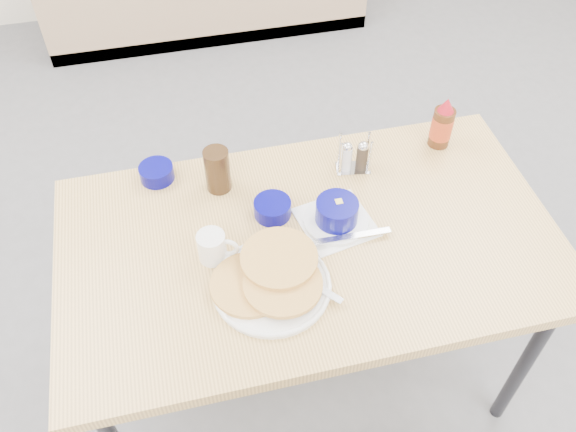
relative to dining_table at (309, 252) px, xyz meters
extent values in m
plane|color=slate|center=(0.00, -0.25, -0.70)|extent=(6.00, 6.00, 0.00)
cube|color=#2D2D33|center=(0.00, 2.47, -0.66)|extent=(1.90, 0.55, 0.08)
cube|color=#DDB266|center=(0.00, 0.00, 0.04)|extent=(1.40, 0.80, 0.04)
cylinder|color=#2D2D33|center=(0.62, -0.32, -0.34)|extent=(0.04, 0.04, 0.72)
cylinder|color=#2D2D33|center=(-0.62, 0.32, -0.34)|extent=(0.04, 0.04, 0.72)
cylinder|color=#2D2D33|center=(0.62, 0.32, -0.34)|extent=(0.04, 0.04, 0.72)
cylinder|color=white|center=(-0.14, -0.14, 0.07)|extent=(0.31, 0.31, 0.02)
cylinder|color=#EDB259|center=(-0.20, -0.13, 0.08)|extent=(0.21, 0.21, 0.01)
cylinder|color=#EDB259|center=(-0.11, -0.16, 0.10)|extent=(0.21, 0.21, 0.01)
cylinder|color=#EDB259|center=(-0.11, -0.08, 0.11)|extent=(0.21, 0.21, 0.01)
cube|color=silver|center=(-0.02, -0.18, 0.08)|extent=(0.10, 0.12, 0.01)
cylinder|color=white|center=(-0.27, 0.00, 0.11)|extent=(0.08, 0.08, 0.09)
cylinder|color=black|center=(-0.27, 0.00, 0.14)|extent=(0.07, 0.07, 0.00)
torus|color=white|center=(-0.23, -0.01, 0.11)|extent=(0.07, 0.03, 0.06)
cube|color=white|center=(0.09, 0.04, 0.06)|extent=(0.23, 0.23, 0.00)
cylinder|color=white|center=(0.09, 0.04, 0.07)|extent=(0.19, 0.19, 0.01)
cylinder|color=#050468|center=(0.09, 0.04, 0.11)|extent=(0.12, 0.12, 0.07)
cylinder|color=white|center=(0.09, 0.04, 0.14)|extent=(0.11, 0.11, 0.01)
cube|color=#F4DB60|center=(0.09, 0.05, 0.14)|extent=(0.02, 0.02, 0.01)
cube|color=silver|center=(0.11, -0.03, 0.08)|extent=(0.22, 0.02, 0.01)
cylinder|color=#050468|center=(-0.39, 0.34, 0.09)|extent=(0.10, 0.10, 0.05)
cylinder|color=#050468|center=(-0.08, 0.11, 0.09)|extent=(0.11, 0.11, 0.05)
cylinder|color=#311F0F|center=(-0.22, 0.26, 0.13)|extent=(0.10, 0.10, 0.14)
cube|color=silver|center=(0.20, 0.24, 0.06)|extent=(0.11, 0.08, 0.00)
cylinder|color=silver|center=(0.15, 0.23, 0.13)|extent=(0.01, 0.01, 0.12)
cylinder|color=silver|center=(0.24, 0.21, 0.13)|extent=(0.01, 0.01, 0.12)
cylinder|color=silver|center=(0.16, 0.27, 0.13)|extent=(0.01, 0.01, 0.12)
cylinder|color=silver|center=(0.25, 0.26, 0.13)|extent=(0.01, 0.01, 0.12)
cylinder|color=silver|center=(0.18, 0.25, 0.11)|extent=(0.04, 0.04, 0.08)
cylinder|color=#3F3326|center=(0.22, 0.24, 0.11)|extent=(0.04, 0.04, 0.08)
cylinder|color=#47230F|center=(0.50, 0.29, 0.13)|extent=(0.07, 0.07, 0.13)
cylinder|color=#C55E16|center=(0.50, 0.29, 0.13)|extent=(0.07, 0.07, 0.08)
cone|color=#B2111E|center=(0.50, 0.29, 0.22)|extent=(0.05, 0.05, 0.05)
camera|label=1|loc=(-0.31, -1.04, 1.38)|focal=38.00mm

